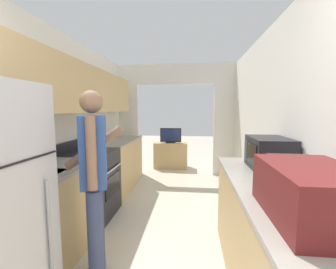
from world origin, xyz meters
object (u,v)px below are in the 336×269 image
at_px(range_oven, 91,184).
at_px(person, 94,180).
at_px(tv_cabinet, 171,155).
at_px(microwave, 269,153).
at_px(television, 171,136).
at_px(suitcase, 313,193).

bearing_deg(range_oven, person, -62.86).
distance_m(person, tv_cabinet, 3.89).
height_order(range_oven, tv_cabinet, range_oven).
relative_size(microwave, television, 0.98).
xyz_separation_m(suitcase, television, (-1.17, 4.40, -0.23)).
distance_m(person, suitcase, 1.59).
relative_size(suitcase, tv_cabinet, 0.80).
height_order(range_oven, person, person).
bearing_deg(person, suitcase, -131.27).
relative_size(microwave, tv_cabinet, 0.62).
bearing_deg(tv_cabinet, suitcase, -75.29).
bearing_deg(television, range_oven, -107.56).
distance_m(suitcase, television, 4.55).
distance_m(microwave, television, 3.62).
xyz_separation_m(suitcase, tv_cabinet, (-1.17, 4.44, -0.74)).
relative_size(tv_cabinet, television, 1.58).
distance_m(tv_cabinet, television, 0.51).
relative_size(suitcase, microwave, 1.29).
height_order(person, suitcase, person).
xyz_separation_m(person, microwave, (1.57, 0.42, 0.19)).
relative_size(person, suitcase, 2.47).
distance_m(range_oven, television, 2.87).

